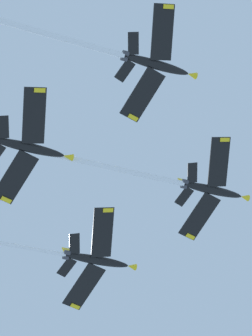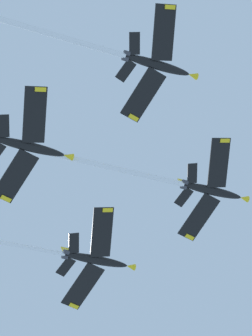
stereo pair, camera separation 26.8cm
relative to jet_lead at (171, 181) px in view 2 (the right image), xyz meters
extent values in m
ellipsoid|color=black|center=(6.04, -5.21, 2.54)|extent=(10.01, 8.96, 4.92)
cone|color=yellow|center=(10.87, -9.39, 4.57)|extent=(2.21, 2.14, 1.63)
ellipsoid|color=black|center=(7.41, -6.40, 3.75)|extent=(2.88, 2.68, 1.70)
cube|color=black|center=(8.95, -0.72, 2.21)|extent=(7.18, 9.61, 1.28)
cube|color=yellow|center=(11.38, 2.59, 2.23)|extent=(1.88, 1.42, 0.66)
cube|color=black|center=(2.02, -8.74, 2.21)|extent=(9.37, 8.04, 1.28)
cube|color=yellow|center=(-0.91, -11.64, 2.23)|extent=(1.58, 1.84, 0.66)
cube|color=black|center=(3.92, -0.37, 1.03)|extent=(3.02, 4.00, 0.70)
cube|color=black|center=(0.94, -3.82, 1.03)|extent=(3.99, 3.37, 0.70)
cube|color=yellow|center=(2.25, -1.95, 2.43)|extent=(2.49, 2.18, 3.39)
cylinder|color=#38383D|center=(2.17, -1.28, 0.70)|extent=(1.43, 1.39, 1.06)
cylinder|color=#38383D|center=(1.58, -1.96, 0.70)|extent=(1.43, 1.39, 1.06)
cylinder|color=white|center=(-9.76, 8.43, -4.18)|extent=(23.83, 20.76, 10.54)
ellipsoid|color=black|center=(4.67, 18.12, -3.27)|extent=(10.10, 8.80, 5.08)
cone|color=yellow|center=(9.55, 14.04, -1.16)|extent=(2.23, 2.14, 1.64)
ellipsoid|color=black|center=(6.05, 16.96, -2.04)|extent=(2.90, 2.65, 1.74)
cube|color=black|center=(7.51, 22.65, -3.62)|extent=(7.06, 9.62, 1.33)
cube|color=yellow|center=(9.89, 26.01, -3.60)|extent=(1.88, 1.39, 0.68)
cube|color=black|center=(0.71, 14.52, -3.62)|extent=(9.32, 8.12, 1.33)
cube|color=yellow|center=(-2.16, 11.58, -3.60)|extent=(1.60, 1.82, 0.68)
cube|color=black|center=(2.49, 22.91, -4.85)|extent=(2.97, 4.00, 0.72)
cube|color=black|center=(-0.43, 19.41, -4.85)|extent=(3.98, 3.40, 0.72)
cube|color=yellow|center=(0.83, 21.32, -3.46)|extent=(2.54, 2.16, 3.41)
cylinder|color=#38383D|center=(0.76, 21.97, -5.19)|extent=(1.43, 1.38, 1.07)
cylinder|color=#38383D|center=(0.18, 21.28, -5.19)|extent=(1.43, 1.38, 1.07)
ellipsoid|color=black|center=(-18.97, -8.25, -3.18)|extent=(9.93, 8.90, 5.34)
cone|color=yellow|center=(-14.20, -12.38, -0.92)|extent=(2.23, 2.16, 1.67)
ellipsoid|color=black|center=(-17.62, -9.41, -1.91)|extent=(2.88, 2.68, 1.79)
cube|color=black|center=(-16.04, -3.78, -3.55)|extent=(7.15, 9.59, 1.41)
cube|color=yellow|center=(-13.60, -0.46, -3.54)|extent=(1.86, 1.41, 0.72)
cube|color=black|center=(-22.98, -11.79, -3.55)|extent=(9.35, 8.00, 1.41)
cube|color=yellow|center=(-25.91, -14.68, -3.54)|extent=(1.57, 1.82, 0.72)
cube|color=black|center=(-21.03, -3.45, -4.87)|extent=(3.01, 4.00, 0.76)
cube|color=black|center=(-24.01, -6.90, -4.87)|extent=(3.99, 3.36, 0.76)
cube|color=yellow|center=(-22.74, -4.98, -3.49)|extent=(2.54, 2.23, 3.45)
cylinder|color=#38383D|center=(-22.77, -4.36, -5.24)|extent=(1.44, 1.40, 1.09)
cylinder|color=#38383D|center=(-23.36, -5.04, -5.24)|extent=(1.44, 1.40, 1.09)
cylinder|color=white|center=(-33.30, 4.16, -10.10)|extent=(21.06, 18.43, 10.51)
ellipsoid|color=black|center=(-18.99, 15.77, -8.89)|extent=(10.05, 8.76, 5.33)
cone|color=yellow|center=(-14.14, 11.73, -6.63)|extent=(2.24, 2.15, 1.67)
ellipsoid|color=black|center=(-17.63, 14.63, -7.62)|extent=(2.90, 2.65, 1.79)
cube|color=black|center=(-16.15, 20.30, -9.26)|extent=(7.03, 9.61, 1.40)
cube|color=yellow|center=(-13.77, 23.66, -9.25)|extent=(1.87, 1.39, 0.72)
cube|color=black|center=(-22.93, 12.16, -9.26)|extent=(9.30, 8.10, 1.40)
cube|color=yellow|center=(-25.81, 9.22, -9.25)|extent=(1.59, 1.81, 0.72)
cube|color=black|center=(-24.06, 17.03, -10.58)|extent=(3.98, 3.40, 0.76)
camera|label=1|loc=(-31.16, -9.93, -118.98)|focal=75.48mm
camera|label=2|loc=(-31.30, -9.70, -118.98)|focal=75.48mm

